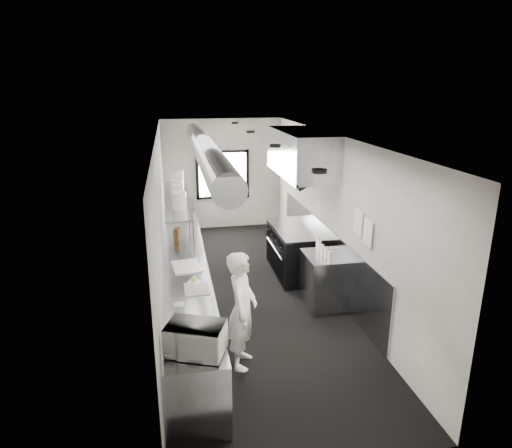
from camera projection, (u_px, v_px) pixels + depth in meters
name	position (u px, v px, depth m)	size (l,w,h in m)	color
floor	(250.00, 292.00, 8.19)	(3.00, 8.00, 0.01)	black
ceiling	(249.00, 136.00, 7.36)	(3.00, 8.00, 0.01)	silver
wall_back	(223.00, 174.00, 11.53)	(3.00, 0.02, 2.80)	beige
wall_front	(327.00, 344.00, 4.02)	(3.00, 0.02, 2.80)	beige
wall_left	(161.00, 223.00, 7.51)	(0.02, 8.00, 2.80)	beige
wall_right	(332.00, 214.00, 8.04)	(0.02, 8.00, 2.80)	beige
wall_cladding	(324.00, 253.00, 8.57)	(0.03, 5.50, 1.10)	#91959E
hvac_duct	(205.00, 149.00, 7.68)	(0.40, 0.40, 6.40)	gray
service_window	(223.00, 175.00, 11.49)	(1.36, 0.05, 1.25)	white
exhaust_hood	(301.00, 153.00, 8.33)	(0.81, 2.20, 0.88)	#91959E
prep_counter	(186.00, 286.00, 7.38)	(0.70, 6.00, 0.90)	#91959E
pass_shelf	(178.00, 200.00, 8.46)	(0.45, 3.00, 0.68)	#91959E
range	(295.00, 251.00, 8.89)	(0.88, 1.60, 0.94)	black
bottle_station	(324.00, 280.00, 7.61)	(0.65, 0.80, 0.90)	#91959E
far_work_table	(180.00, 221.00, 10.85)	(0.70, 1.20, 0.90)	#91959E
notice_sheet_a	(358.00, 223.00, 6.85)	(0.02, 0.28, 0.38)	white
notice_sheet_b	(368.00, 233.00, 6.54)	(0.02, 0.28, 0.38)	white
line_cook	(242.00, 310.00, 5.86)	(0.59, 0.38, 1.61)	white
microwave	(195.00, 339.00, 4.72)	(0.55, 0.42, 0.33)	white
deli_tub_a	(179.00, 326.00, 5.20)	(0.14, 0.14, 0.10)	#B3BEAF
deli_tub_b	(179.00, 308.00, 5.61)	(0.14, 0.14, 0.10)	#B3BEAF
newspaper	(197.00, 289.00, 6.24)	(0.34, 0.42, 0.01)	beige
small_plate	(194.00, 282.00, 6.44)	(0.19, 0.19, 0.02)	white
pastry	(194.00, 279.00, 6.42)	(0.09, 0.09, 0.09)	#D8CA71
cutting_board	(187.00, 266.00, 7.00)	(0.42, 0.56, 0.02)	silver
knife_block	(177.00, 234.00, 8.17)	(0.09, 0.20, 0.22)	brown
plate_stack_a	(179.00, 200.00, 7.69)	(0.25, 0.25, 0.29)	white
plate_stack_b	(178.00, 193.00, 8.21)	(0.23, 0.23, 0.29)	white
plate_stack_c	(177.00, 188.00, 8.49)	(0.24, 0.24, 0.33)	white
plate_stack_d	(177.00, 180.00, 9.05)	(0.25, 0.25, 0.39)	white
squeeze_bottle_a	(330.00, 257.00, 7.12)	(0.07, 0.07, 0.20)	silver
squeeze_bottle_b	(326.00, 253.00, 7.34)	(0.06, 0.06, 0.18)	silver
squeeze_bottle_c	(322.00, 250.00, 7.47)	(0.06, 0.06, 0.17)	silver
squeeze_bottle_d	(319.00, 246.00, 7.62)	(0.06, 0.06, 0.19)	silver
squeeze_bottle_e	(318.00, 244.00, 7.70)	(0.07, 0.07, 0.20)	silver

